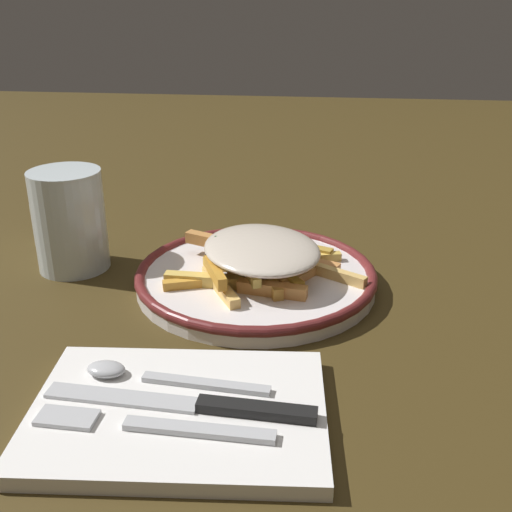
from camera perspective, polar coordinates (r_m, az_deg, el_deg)
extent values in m
plane|color=#3F3114|center=(0.68, 0.00, -2.79)|extent=(2.60, 2.60, 0.00)
cylinder|color=white|center=(0.68, 0.00, -2.18)|extent=(0.26, 0.26, 0.02)
torus|color=maroon|center=(0.67, 0.00, -1.56)|extent=(0.26, 0.26, 0.01)
cube|color=#E7BB65|center=(0.66, 6.54, -1.48)|extent=(0.06, 0.09, 0.01)
cube|color=gold|center=(0.63, -3.80, -1.53)|extent=(0.06, 0.03, 0.01)
cube|color=gold|center=(0.70, 5.22, -0.16)|extent=(0.03, 0.07, 0.01)
cube|color=#F6C365|center=(0.63, -3.33, -2.85)|extent=(0.08, 0.05, 0.01)
cube|color=#E0A356|center=(0.65, 4.06, -2.02)|extent=(0.06, 0.04, 0.01)
cube|color=#E6C658|center=(0.65, -1.02, -0.90)|extent=(0.09, 0.04, 0.01)
cube|color=#E3BD57|center=(0.64, -4.93, -2.25)|extent=(0.02, 0.08, 0.01)
cube|color=#E3C55F|center=(0.68, 0.32, 0.22)|extent=(0.04, 0.07, 0.01)
cube|color=gold|center=(0.66, -1.73, -0.47)|extent=(0.03, 0.06, 0.01)
cube|color=gold|center=(0.65, 1.03, -1.88)|extent=(0.09, 0.04, 0.01)
cube|color=#E9A351|center=(0.62, 1.51, -3.11)|extent=(0.02, 0.07, 0.01)
cube|color=#E0B062|center=(0.67, -0.61, -0.08)|extent=(0.05, 0.08, 0.01)
cube|color=gold|center=(0.67, -0.23, -1.12)|extent=(0.02, 0.09, 0.01)
cube|color=#EAB052|center=(0.67, 0.54, -1.14)|extent=(0.08, 0.07, 0.01)
cube|color=gold|center=(0.65, 2.59, -1.87)|extent=(0.06, 0.05, 0.01)
cube|color=#D68C48|center=(0.69, 5.10, -0.63)|extent=(0.04, 0.07, 0.01)
cube|color=gold|center=(0.68, -0.37, -0.87)|extent=(0.07, 0.05, 0.01)
cube|color=gold|center=(0.69, 2.12, -0.18)|extent=(0.03, 0.09, 0.01)
cube|color=gold|center=(0.68, 0.75, -0.95)|extent=(0.06, 0.06, 0.01)
cube|color=#F0BA54|center=(0.69, 1.78, -0.22)|extent=(0.06, 0.02, 0.01)
cube|color=gold|center=(0.67, -0.32, -1.09)|extent=(0.07, 0.02, 0.01)
cube|color=gold|center=(0.64, -5.14, -2.42)|extent=(0.04, 0.08, 0.01)
cube|color=gold|center=(0.72, 3.79, 0.74)|extent=(0.04, 0.09, 0.01)
cube|color=#ECBB51|center=(0.70, -1.82, 0.03)|extent=(0.04, 0.07, 0.01)
cube|color=#C88442|center=(0.70, -3.39, 1.23)|extent=(0.04, 0.09, 0.01)
cube|color=gold|center=(0.70, -1.42, 0.00)|extent=(0.06, 0.08, 0.01)
ellipsoid|color=beige|center=(0.65, 0.54, 0.68)|extent=(0.18, 0.17, 0.02)
cube|color=#22591F|center=(0.65, -0.27, 1.20)|extent=(0.00, 0.00, 0.00)
cube|color=#375F1A|center=(0.68, -1.17, 2.22)|extent=(0.00, 0.00, 0.00)
cube|color=#22732D|center=(0.65, -3.22, 0.89)|extent=(0.00, 0.00, 0.00)
cube|color=#20592A|center=(0.62, 1.11, -0.26)|extent=(0.00, 0.00, 0.00)
cube|color=#3A6F2F|center=(0.68, -1.59, 2.26)|extent=(0.00, 0.00, 0.00)
cube|color=#2E6525|center=(0.67, -0.27, 1.74)|extent=(0.00, 0.00, 0.00)
cube|color=#226328|center=(0.65, 1.01, 1.19)|extent=(0.00, 0.00, 0.00)
cube|color=#385A37|center=(0.67, -3.72, 1.80)|extent=(0.00, 0.00, 0.00)
cube|color=white|center=(0.48, -7.20, -14.25)|extent=(0.17, 0.23, 0.01)
cube|color=silver|center=(0.45, -5.31, -15.83)|extent=(0.02, 0.11, 0.01)
cube|color=silver|center=(0.48, -17.18, -14.18)|extent=(0.02, 0.04, 0.00)
cube|color=black|center=(0.47, 0.04, -14.12)|extent=(0.02, 0.09, 0.01)
cube|color=silver|center=(0.49, -12.39, -12.76)|extent=(0.02, 0.12, 0.00)
cube|color=silver|center=(0.50, -4.70, -11.78)|extent=(0.02, 0.10, 0.00)
ellipsoid|color=silver|center=(0.52, -13.78, -10.19)|extent=(0.02, 0.03, 0.01)
cylinder|color=silver|center=(0.73, -16.96, 3.18)|extent=(0.08, 0.08, 0.12)
cylinder|color=silver|center=(0.83, -18.93, 2.87)|extent=(0.03, 0.03, 0.05)
sphere|color=#B7BABF|center=(0.82, -19.25, 5.15)|extent=(0.03, 0.03, 0.03)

